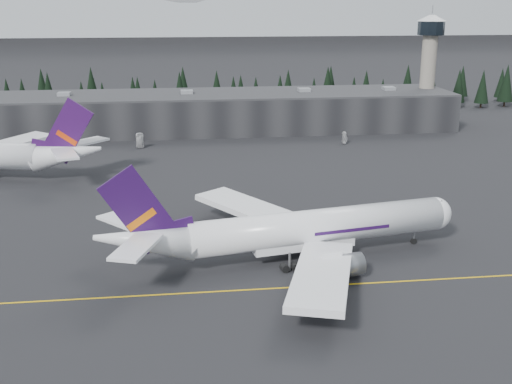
{
  "coord_description": "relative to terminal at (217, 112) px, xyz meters",
  "views": [
    {
      "loc": [
        -14.2,
        -91.3,
        42.7
      ],
      "look_at": [
        0.0,
        20.0,
        9.0
      ],
      "focal_mm": 45.0,
      "sensor_mm": 36.0,
      "label": 1
    }
  ],
  "objects": [
    {
      "name": "ground",
      "position": [
        0.0,
        -125.0,
        -6.3
      ],
      "size": [
        1400.0,
        1400.0,
        0.0
      ],
      "primitive_type": "plane",
      "color": "black",
      "rests_on": "ground"
    },
    {
      "name": "taxiline",
      "position": [
        0.0,
        -127.0,
        -6.29
      ],
      "size": [
        400.0,
        0.4,
        0.02
      ],
      "primitive_type": "cube",
      "color": "gold",
      "rests_on": "ground"
    },
    {
      "name": "terminal",
      "position": [
        0.0,
        0.0,
        0.0
      ],
      "size": [
        160.0,
        30.0,
        12.6
      ],
      "color": "black",
      "rests_on": "ground"
    },
    {
      "name": "control_tower",
      "position": [
        75.0,
        3.0,
        17.11
      ],
      "size": [
        10.0,
        10.0,
        37.7
      ],
      "color": "gray",
      "rests_on": "ground"
    },
    {
      "name": "treeline",
      "position": [
        0.0,
        37.0,
        1.2
      ],
      "size": [
        360.0,
        20.0,
        15.0
      ],
      "primitive_type": "cube",
      "color": "black",
      "rests_on": "ground"
    },
    {
      "name": "mountain_ridge",
      "position": [
        0.0,
        875.0,
        -6.3
      ],
      "size": [
        4400.0,
        900.0,
        420.0
      ],
      "primitive_type": null,
      "color": "white",
      "rests_on": "ground"
    },
    {
      "name": "jet_main",
      "position": [
        4.05,
        -116.0,
        -1.0
      ],
      "size": [
        63.45,
        58.07,
        18.8
      ],
      "rotation": [
        0.0,
        0.0,
        0.18
      ],
      "color": "white",
      "rests_on": "ground"
    },
    {
      "name": "gse_vehicle_a",
      "position": [
        -24.9,
        -25.37,
        -5.64
      ],
      "size": [
        2.4,
        4.86,
        1.33
      ],
      "primitive_type": "imported",
      "rotation": [
        0.0,
        0.0,
        -0.04
      ],
      "color": "silver",
      "rests_on": "ground"
    },
    {
      "name": "gse_vehicle_b",
      "position": [
        37.55,
        -27.47,
        -5.63
      ],
      "size": [
        4.18,
        2.52,
        1.33
      ],
      "primitive_type": "imported",
      "rotation": [
        0.0,
        0.0,
        -1.31
      ],
      "color": "silver",
      "rests_on": "ground"
    }
  ]
}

